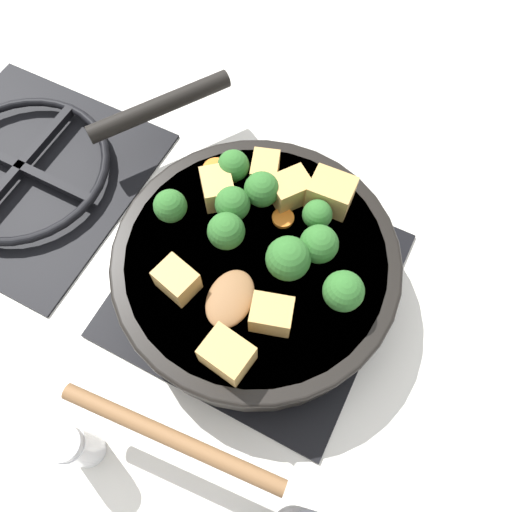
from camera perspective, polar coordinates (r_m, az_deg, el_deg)
ground_plane at (r=0.63m, az=0.00°, el=-3.26°), size 2.40×2.40×0.00m
front_burner_grate at (r=0.61m, az=0.00°, el=-2.84°), size 0.31×0.31×0.03m
rear_burner_grate at (r=0.77m, az=-25.06°, el=8.87°), size 0.31×0.31×0.03m
skillet_pan at (r=0.57m, az=-0.13°, el=-0.85°), size 0.40×0.44×0.06m
wooden_spoon at (r=0.50m, az=-6.29°, el=-13.16°), size 0.20×0.23×0.02m
tofu_cube_center_large at (r=0.49m, az=-3.31°, el=-11.20°), size 0.04×0.05×0.04m
tofu_cube_near_handle at (r=0.53m, az=-9.03°, el=-2.74°), size 0.04×0.05×0.03m
tofu_cube_east_chunk at (r=0.51m, az=1.77°, el=-6.69°), size 0.04×0.05×0.03m
tofu_cube_west_chunk at (r=0.58m, az=-4.40°, el=7.76°), size 0.05×0.05×0.03m
tofu_cube_back_piece at (r=0.57m, az=8.55°, el=7.15°), size 0.04×0.05×0.04m
tofu_cube_front_piece at (r=0.57m, az=4.26°, el=7.46°), size 0.06×0.05×0.03m
tofu_cube_mid_small at (r=0.59m, az=1.03°, el=9.87°), size 0.05×0.04×0.03m
broccoli_floret_near_spoon at (r=0.53m, az=7.20°, el=1.32°), size 0.04×0.04×0.05m
broccoli_floret_center_top at (r=0.51m, az=9.95°, el=-3.99°), size 0.04×0.04×0.05m
broccoli_floret_east_rim at (r=0.56m, az=-9.88°, el=5.45°), size 0.04×0.04×0.04m
broccoli_floret_west_rim at (r=0.56m, az=0.66°, el=7.60°), size 0.04×0.04×0.05m
broccoli_floret_north_edge at (r=0.55m, az=7.01°, el=4.69°), size 0.03×0.03×0.04m
broccoli_floret_south_cluster at (r=0.53m, az=-3.69°, el=2.41°), size 0.04×0.04×0.05m
broccoli_floret_mid_floret at (r=0.58m, az=-2.60°, el=10.23°), size 0.04×0.04×0.04m
broccoli_floret_small_inner at (r=0.52m, az=3.47°, el=-0.73°), size 0.05×0.05×0.05m
broccoli_floret_tall_stem at (r=0.55m, az=-2.69°, el=5.92°), size 0.04×0.04×0.05m
carrot_slice_orange_thin at (r=0.57m, az=3.11°, el=4.34°), size 0.03×0.03×0.01m
carrot_slice_near_center at (r=0.61m, az=-4.59°, el=9.82°), size 0.03×0.03×0.01m
salt_shaker at (r=0.57m, az=-19.77°, el=-19.85°), size 0.04×0.04×0.09m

